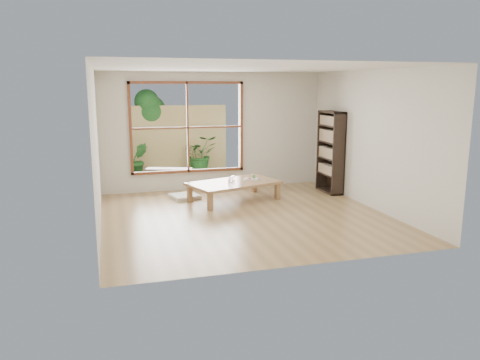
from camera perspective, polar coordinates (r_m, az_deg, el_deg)
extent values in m
plane|color=tan|center=(8.46, 0.61, -4.36)|extent=(5.00, 5.00, 0.00)
cube|color=#9C714C|center=(9.48, -0.75, -0.40)|extent=(2.00, 1.49, 0.06)
cube|color=#9C714C|center=(8.78, -3.66, -2.69)|extent=(0.11, 0.11, 0.33)
cube|color=#9C714C|center=(9.48, -6.16, -1.67)|extent=(0.11, 0.11, 0.33)
cube|color=#9C714C|center=(9.65, 4.58, -1.40)|extent=(0.11, 0.11, 0.33)
cube|color=#9C714C|center=(10.29, 1.74, -0.56)|extent=(0.11, 0.11, 0.33)
cube|color=white|center=(9.82, -6.77, -1.99)|extent=(0.65, 0.65, 0.08)
cube|color=black|center=(10.36, 10.98, 3.35)|extent=(0.28, 0.80, 1.77)
cylinder|color=silver|center=(9.37, -1.12, 0.03)|extent=(0.07, 0.07, 0.13)
cylinder|color=silver|center=(9.56, -0.87, 0.17)|extent=(0.07, 0.07, 0.10)
cylinder|color=silver|center=(9.62, -0.84, 0.24)|extent=(0.07, 0.07, 0.10)
cylinder|color=silver|center=(9.44, -1.28, -0.04)|extent=(0.06, 0.06, 0.08)
cube|color=white|center=(9.70, 1.33, 0.10)|extent=(0.36, 0.31, 0.02)
sphere|color=#447D32|center=(9.75, 1.68, 0.44)|extent=(0.08, 0.08, 0.08)
cube|color=orange|center=(9.65, 1.22, 0.17)|extent=(0.07, 0.06, 0.03)
cube|color=beige|center=(9.71, 0.84, 0.23)|extent=(0.08, 0.07, 0.02)
cylinder|color=silver|center=(9.65, 1.63, 0.13)|extent=(0.17, 0.08, 0.01)
cube|color=#312924|center=(11.72, -7.19, -0.01)|extent=(2.80, 2.00, 0.05)
cube|color=black|center=(11.29, -8.65, 1.30)|extent=(1.13, 0.67, 0.05)
cube|color=black|center=(11.32, -11.23, 0.36)|extent=(0.08, 0.08, 0.30)
cube|color=black|center=(11.55, -10.93, 0.58)|extent=(0.08, 0.08, 0.30)
cube|color=black|center=(11.11, -6.22, 0.30)|extent=(0.08, 0.08, 0.30)
cube|color=black|center=(11.34, -6.01, 0.53)|extent=(0.08, 0.08, 0.30)
cube|color=tan|center=(12.56, -8.00, 4.89)|extent=(2.80, 0.06, 1.80)
imported|color=#265D22|center=(12.54, -4.89, 3.19)|extent=(0.92, 0.81, 0.99)
imported|color=#265D22|center=(12.12, -12.30, 2.41)|extent=(0.53, 0.45, 0.87)
cylinder|color=#4C3D2D|center=(12.79, -11.30, 4.44)|extent=(0.14, 0.14, 1.60)
sphere|color=#265D22|center=(12.73, -10.90, 8.27)|extent=(0.84, 0.84, 0.84)
sphere|color=#265D22|center=(12.80, -12.11, 7.34)|extent=(0.70, 0.70, 0.70)
sphere|color=#265D22|center=(12.62, -11.31, 9.36)|extent=(0.64, 0.64, 0.64)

